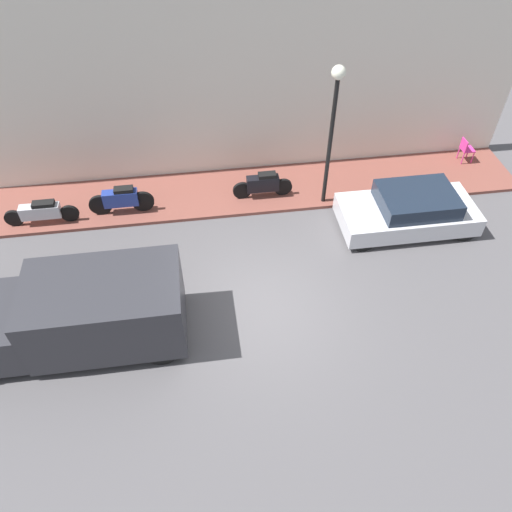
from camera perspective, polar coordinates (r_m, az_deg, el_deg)
The scene contains 10 objects.
ground_plane at distance 12.58m, azimuth 0.34°, elevation -5.96°, with size 60.00×60.00×0.00m, color #514F51.
sidewalk at distance 15.90m, azimuth -2.13°, elevation 7.41°, with size 2.32×17.93×0.10m.
building_facade at distance 15.42m, azimuth -3.03°, elevation 19.19°, with size 0.30×17.93×6.07m.
parked_car at distance 15.01m, azimuth 17.12°, elevation 5.00°, with size 1.83×3.87×1.19m.
delivery_van at distance 12.04m, azimuth -20.48°, elevation -6.27°, with size 2.06×5.31×1.81m.
motorcycle_blue at distance 15.26m, azimuth -15.15°, elevation 6.27°, with size 0.30×1.90×0.88m.
scooter_silver at distance 15.67m, azimuth -23.35°, elevation 4.65°, with size 0.30×2.09×0.75m.
motorcycle_black at distance 15.35m, azimuth 0.81°, elevation 8.19°, with size 0.30×1.83×0.83m.
streetlamp at distance 13.92m, azimuth 8.88°, elevation 15.91°, with size 0.37×0.37×4.28m.
cafe_chair at distance 18.26m, azimuth 22.86°, elevation 11.26°, with size 0.40×0.40×0.82m.
Camera 1 is at (-7.77, 1.18, 9.83)m, focal length 35.00 mm.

